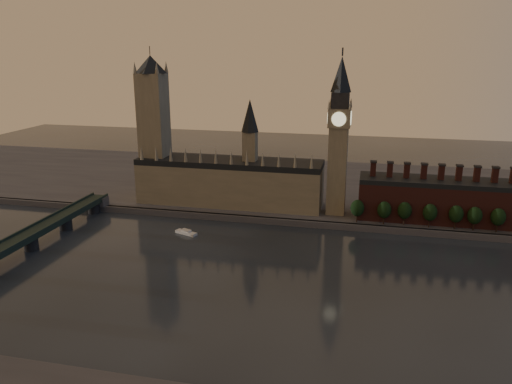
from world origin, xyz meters
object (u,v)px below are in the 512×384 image
victoria_tower (154,124)px  river_boat (186,232)px  big_ben (339,135)px  westminster_bridge (6,251)px

victoria_tower → river_boat: 90.42m
river_boat → big_ben: bearing=50.5°
westminster_bridge → victoria_tower: bearing=73.4°
westminster_bridge → river_boat: 99.75m
victoria_tower → river_boat: victoria_tower is taller
victoria_tower → westminster_bridge: size_ratio=0.54×
victoria_tower → river_boat: (42.32, -54.99, -57.97)m
big_ben → river_boat: bearing=-150.3°
victoria_tower → westminster_bridge: victoria_tower is taller
victoria_tower → westminster_bridge: (-35.00, -117.70, -51.65)m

